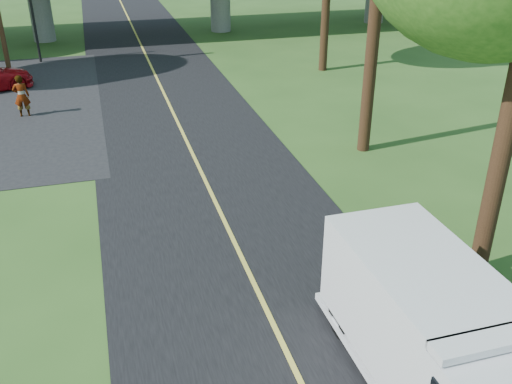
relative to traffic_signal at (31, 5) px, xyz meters
name	(u,v)px	position (x,y,z in m)	size (l,w,h in m)	color
ground	(280,339)	(6.00, -26.00, -3.20)	(120.00, 120.00, 0.00)	#2A4D1B
road	(194,157)	(6.00, -16.00, -3.19)	(7.00, 90.00, 0.02)	black
lane_line	(194,156)	(6.00, -16.00, -3.17)	(0.12, 90.00, 0.01)	gold
traffic_signal	(31,5)	(0.00, 0.00, 0.00)	(0.18, 0.22, 5.20)	black
step_van	(435,335)	(8.20, -28.11, -1.85)	(2.22, 5.93, 2.48)	silver
pedestrian	(21,96)	(-0.19, -9.61, -2.30)	(0.66, 0.43, 1.80)	gray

